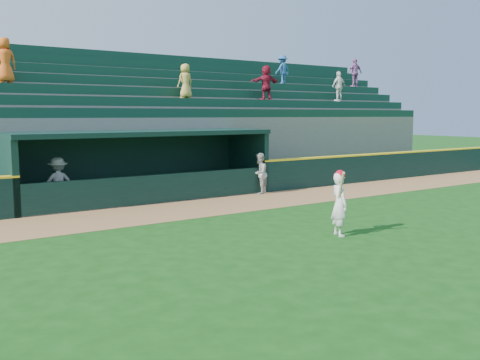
# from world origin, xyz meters

# --- Properties ---
(ground) EXTENTS (120.00, 120.00, 0.00)m
(ground) POSITION_xyz_m (0.00, 0.00, 0.00)
(ground) COLOR #134310
(ground) RESTS_ON ground
(warning_track) EXTENTS (40.00, 3.00, 0.01)m
(warning_track) POSITION_xyz_m (0.00, 4.90, 0.01)
(warning_track) COLOR olive
(warning_track) RESTS_ON ground
(field_wall_right) EXTENTS (15.50, 0.30, 1.20)m
(field_wall_right) POSITION_xyz_m (12.25, 6.55, 0.60)
(field_wall_right) COLOR black
(field_wall_right) RESTS_ON ground
(wall_stripe_right) EXTENTS (15.50, 0.32, 0.06)m
(wall_stripe_right) POSITION_xyz_m (12.25, 6.55, 1.23)
(wall_stripe_right) COLOR yellow
(wall_stripe_right) RESTS_ON field_wall_right
(dugout_player_front) EXTENTS (0.97, 0.93, 1.57)m
(dugout_player_front) POSITION_xyz_m (4.20, 6.32, 0.79)
(dugout_player_front) COLOR #A6A7A1
(dugout_player_front) RESTS_ON ground
(dugout_player_inside) EXTENTS (1.16, 0.79, 1.65)m
(dugout_player_inside) POSITION_xyz_m (-3.07, 7.55, 0.83)
(dugout_player_inside) COLOR #A6A6A1
(dugout_player_inside) RESTS_ON ground
(dugout) EXTENTS (9.40, 2.80, 2.46)m
(dugout) POSITION_xyz_m (0.00, 8.00, 1.36)
(dugout) COLOR slate
(dugout) RESTS_ON ground
(stands) EXTENTS (34.50, 6.25, 7.13)m
(stands) POSITION_xyz_m (-0.00, 12.56, 2.40)
(stands) COLOR slate
(stands) RESTS_ON ground
(batter_at_plate) EXTENTS (0.61, 0.78, 1.68)m
(batter_at_plate) POSITION_xyz_m (1.52, -0.58, 0.84)
(batter_at_plate) COLOR white
(batter_at_plate) RESTS_ON ground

